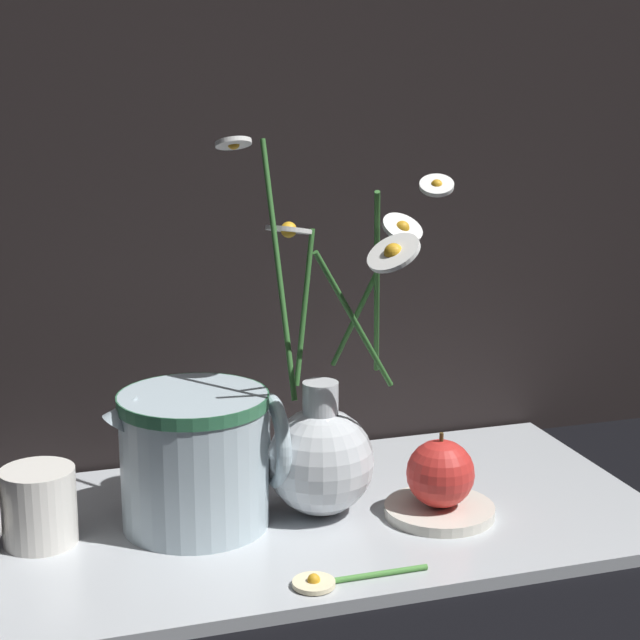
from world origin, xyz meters
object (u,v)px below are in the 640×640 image
Objects in this scene: vase_with_flowers at (321,449)px; ceramic_pitcher at (197,453)px; yellow_mug at (36,506)px; orange_fruit at (440,473)px.

vase_with_flowers reaches higher than ceramic_pitcher.
orange_fruit is (0.37, -0.05, 0.01)m from yellow_mug.
ceramic_pitcher is at bearing 166.93° from orange_fruit.
vase_with_flowers is at bearing -3.58° from yellow_mug.
orange_fruit reaches higher than yellow_mug.
ceramic_pitcher is (-0.12, 0.01, 0.00)m from vase_with_flowers.
yellow_mug is 0.37m from orange_fruit.
vase_with_flowers is 0.27m from yellow_mug.
vase_with_flowers reaches higher than orange_fruit.
ceramic_pitcher is (0.15, -0.00, 0.03)m from yellow_mug.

